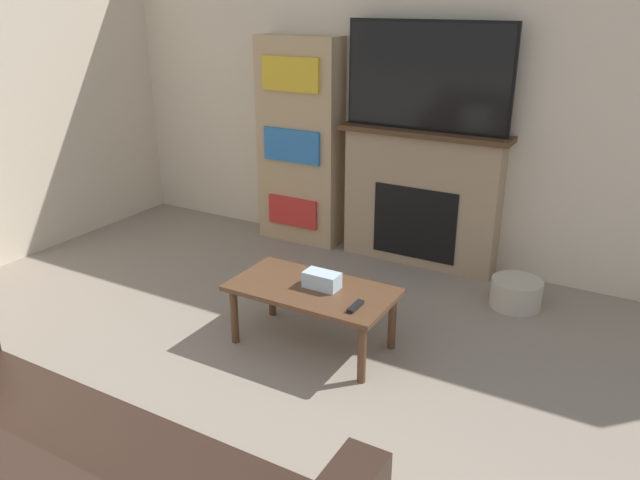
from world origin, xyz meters
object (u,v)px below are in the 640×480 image
(bookshelf, at_px, (300,143))
(storage_basket, at_px, (516,293))
(coffee_table, at_px, (312,295))
(fireplace, at_px, (421,198))
(tv, at_px, (427,77))

(bookshelf, relative_size, storage_basket, 4.97)
(storage_basket, bearing_deg, coffee_table, -130.06)
(fireplace, distance_m, tv, 0.95)
(tv, relative_size, storage_basket, 3.65)
(fireplace, bearing_deg, tv, -90.00)
(coffee_table, height_order, bookshelf, bookshelf)
(fireplace, xyz_separation_m, coffee_table, (-0.08, -1.58, -0.20))
(fireplace, xyz_separation_m, storage_basket, (0.90, -0.41, -0.45))
(fireplace, bearing_deg, storage_basket, -24.18)
(bookshelf, height_order, storage_basket, bookshelf)
(bookshelf, bearing_deg, storage_basket, -10.75)
(tv, relative_size, coffee_table, 1.28)
(coffee_table, bearing_deg, tv, 86.97)
(fireplace, distance_m, coffee_table, 1.60)
(tv, height_order, bookshelf, tv)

